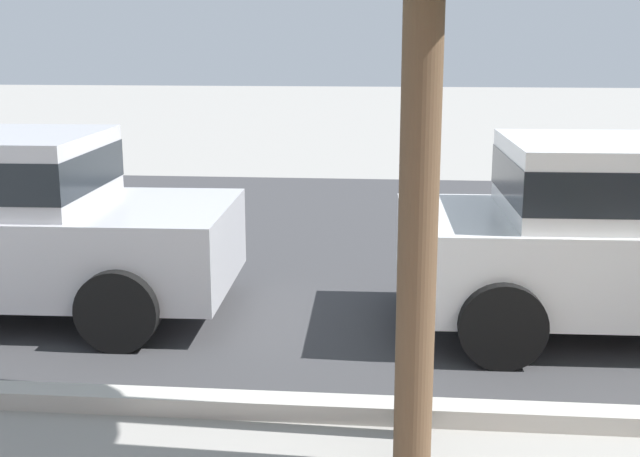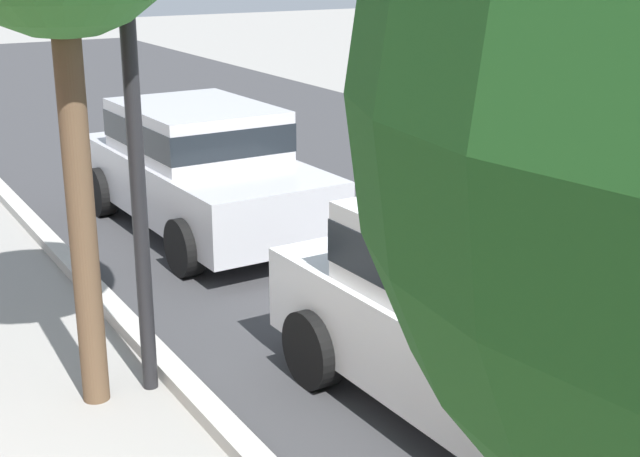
% 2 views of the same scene
% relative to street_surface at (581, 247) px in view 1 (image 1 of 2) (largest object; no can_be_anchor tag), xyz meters
% --- Properties ---
extents(street_surface, '(60.00, 9.00, 0.01)m').
position_rel_street_surface_xyz_m(street_surface, '(0.00, 0.00, 0.00)').
color(street_surface, '#38383A').
rests_on(street_surface, ground).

